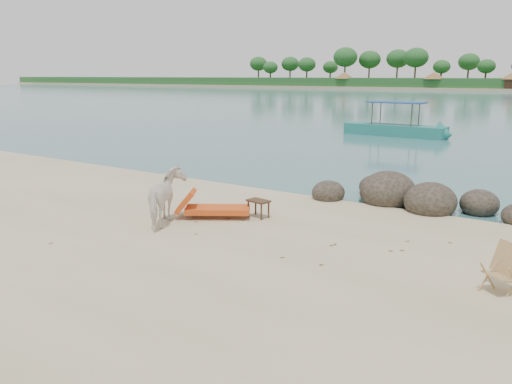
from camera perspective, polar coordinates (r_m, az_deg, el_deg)
boulders at (r=15.89m, az=16.95°, el=-0.55°), size 6.36×2.83×1.28m
cow at (r=13.24m, az=-10.16°, el=-0.73°), size 1.54×1.88×1.45m
side_table at (r=13.76m, az=0.28°, el=-2.05°), size 0.67×0.49×0.49m
lounge_chair at (r=13.78m, az=-4.40°, el=-1.71°), size 2.27×1.82×0.66m
deck_chair at (r=10.08m, az=26.35°, el=-8.12°), size 0.82×0.83×0.87m
boat_near at (r=34.35m, az=15.69°, el=9.27°), size 7.48×2.04×3.59m
dead_leaves at (r=11.43m, az=4.78°, el=-6.58°), size 8.14×6.89×0.00m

